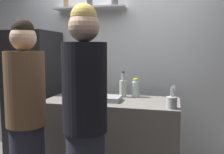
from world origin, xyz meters
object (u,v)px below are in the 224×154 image
Objects in this scene: baking_pan at (105,98)px; wine_bottle_amber_glass at (84,87)px; water_bottle_plastic at (136,89)px; person_blonde at (85,124)px; utensil_holder at (172,102)px; wine_bottle_pale_glass at (123,88)px; person_brown_jacket at (26,120)px; refrigerator at (34,96)px.

baking_pan is 0.31m from wine_bottle_amber_glass.
water_bottle_plastic is 0.12× the size of person_blonde.
wine_bottle_pale_glass is (-0.55, 0.44, 0.05)m from utensil_holder.
person_brown_jacket is (-0.59, 0.12, -0.05)m from person_blonde.
wine_bottle_pale_glass is 0.17× the size of person_brown_jacket.
person_brown_jacket is at bearing 81.69° from person_blonde.
utensil_holder is 0.86m from person_blonde.
wine_bottle_amber_glass reaches higher than utensil_holder.
utensil_holder is at bearing -44.50° from person_blonde.
wine_bottle_pale_glass reaches higher than baking_pan.
baking_pan is at bearing 165.68° from utensil_holder.
baking_pan is 0.42m from water_bottle_plastic.
wine_bottle_pale_glass is (0.41, 0.15, -0.02)m from wine_bottle_amber_glass.
water_bottle_plastic is (0.29, 0.29, 0.07)m from baking_pan.
wine_bottle_pale_glass is 0.15m from water_bottle_plastic.
water_bottle_plastic is at bearing -4.47° from refrigerator.
person_blonde reaches higher than wine_bottle_amber_glass.
water_bottle_plastic is 0.12× the size of person_brown_jacket.
wine_bottle_pale_glass is 1.03m from person_blonde.
wine_bottle_amber_glass is 0.94m from person_blonde.
person_blonde is 0.61m from person_brown_jacket.
person_blonde is at bearing -175.22° from person_brown_jacket.
water_bottle_plastic is at bearing 45.87° from baking_pan.
wine_bottle_amber_glass reaches higher than baking_pan.
utensil_holder is 0.71m from wine_bottle_pale_glass.
wine_bottle_amber_glass is (-0.27, 0.11, 0.10)m from baking_pan.
refrigerator reaches higher than wine_bottle_amber_glass.
refrigerator is at bearing 159.92° from baking_pan.
person_brown_jacket is at bearing -159.53° from utensil_holder.
wine_bottle_pale_glass reaches higher than water_bottle_plastic.
wine_bottle_pale_glass is at bearing 141.59° from utensil_holder.
baking_pan is 0.83m from person_brown_jacket.
wine_bottle_pale_glass is at bearing 20.37° from wine_bottle_amber_glass.
refrigerator is 5.02× the size of baking_pan.
refrigerator reaches higher than wine_bottle_pale_glass.
wine_bottle_amber_glass is at bearing -93.04° from person_brown_jacket.
person_blonde is at bearing -68.94° from wine_bottle_amber_glass.
baking_pan is 0.20× the size of person_brown_jacket.
baking_pan is at bearing -134.13° from water_bottle_plastic.
person_blonde reaches higher than wine_bottle_pale_glass.
person_blonde is (-0.63, -0.58, -0.08)m from utensil_holder.
wine_bottle_amber_glass is 0.44m from wine_bottle_pale_glass.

